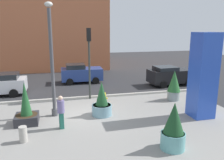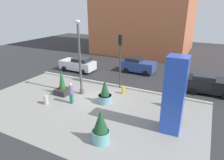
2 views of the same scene
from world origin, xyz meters
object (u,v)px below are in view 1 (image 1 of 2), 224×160
at_px(art_pillar_blue, 203,76).
at_px(potted_plant_curbside, 26,110).
at_px(concrete_bollard, 23,134).
at_px(traffic_light_far_side, 89,52).
at_px(potted_plant_near_right, 173,128).
at_px(fire_hydrant, 104,97).
at_px(car_far_lane, 171,75).
at_px(lamp_post, 52,63).
at_px(car_intersection, 81,73).
at_px(potted_plant_mid_plaza, 102,102).
at_px(potted_plant_near_left, 174,85).
at_px(pedestrian_crossing, 61,111).

xyz_separation_m(art_pillar_blue, potted_plant_curbside, (-9.78, 1.27, -1.63)).
distance_m(concrete_bollard, traffic_light_far_side, 7.61).
relative_size(potted_plant_near_right, potted_plant_curbside, 0.90).
xyz_separation_m(fire_hydrant, car_far_lane, (6.90, 3.60, 0.52)).
xyz_separation_m(lamp_post, car_far_lane, (10.25, 5.29, -2.26)).
bearing_deg(lamp_post, car_far_lane, 27.29).
relative_size(art_pillar_blue, car_intersection, 1.26).
bearing_deg(lamp_post, traffic_light_far_side, 48.40).
relative_size(potted_plant_mid_plaza, car_far_lane, 0.49).
relative_size(fire_hydrant, car_far_lane, 0.18).
bearing_deg(potted_plant_curbside, potted_plant_near_left, 11.20).
height_order(traffic_light_far_side, pedestrian_crossing, traffic_light_far_side).
height_order(potted_plant_curbside, fire_hydrant, potted_plant_curbside).
xyz_separation_m(fire_hydrant, car_intersection, (-0.91, 6.47, 0.52)).
bearing_deg(potted_plant_mid_plaza, car_intersection, 91.88).
xyz_separation_m(potted_plant_near_left, pedestrian_crossing, (-7.96, -3.02, -0.11)).
distance_m(art_pillar_blue, concrete_bollard, 9.95).
bearing_deg(potted_plant_curbside, pedestrian_crossing, -30.87).
bearing_deg(concrete_bollard, fire_hydrant, 44.61).
relative_size(art_pillar_blue, traffic_light_far_side, 0.96).
xyz_separation_m(concrete_bollard, traffic_light_far_side, (3.89, 5.80, 3.02)).
relative_size(potted_plant_near_left, fire_hydrant, 2.88).
xyz_separation_m(art_pillar_blue, potted_plant_near_right, (-3.39, -3.02, -1.48)).
distance_m(potted_plant_near_right, fire_hydrant, 7.01).
xyz_separation_m(art_pillar_blue, pedestrian_crossing, (-7.96, 0.18, -1.45)).
bearing_deg(fire_hydrant, potted_plant_near_right, -76.94).
height_order(lamp_post, potted_plant_near_left, lamp_post).
xyz_separation_m(potted_plant_near_right, potted_plant_curbside, (-6.39, 4.29, -0.15)).
bearing_deg(potted_plant_near_left, potted_plant_curbside, -168.80).
relative_size(potted_plant_near_left, potted_plant_mid_plaza, 1.05).
height_order(fire_hydrant, pedestrian_crossing, pedestrian_crossing).
xyz_separation_m(fire_hydrant, concrete_bollard, (-4.73, -4.66, 0.01)).
bearing_deg(fire_hydrant, concrete_bollard, -135.39).
height_order(art_pillar_blue, potted_plant_near_right, art_pillar_blue).
bearing_deg(car_intersection, potted_plant_mid_plaza, -88.12).
relative_size(car_intersection, car_far_lane, 0.92).
xyz_separation_m(potted_plant_near_left, car_far_lane, (1.94, 4.18, -0.21)).
height_order(fire_hydrant, concrete_bollard, same).
xyz_separation_m(potted_plant_mid_plaza, car_far_lane, (7.52, 5.88, 0.10)).
height_order(fire_hydrant, car_intersection, car_intersection).
bearing_deg(traffic_light_far_side, potted_plant_mid_plaza, -86.41).
distance_m(potted_plant_near_left, traffic_light_far_side, 6.48).
bearing_deg(traffic_light_far_side, potted_plant_near_right, -73.11).
height_order(art_pillar_blue, car_intersection, art_pillar_blue).
bearing_deg(lamp_post, concrete_bollard, -114.91).
height_order(potted_plant_near_left, pedestrian_crossing, potted_plant_near_left).
bearing_deg(potted_plant_near_right, pedestrian_crossing, 144.99).
bearing_deg(potted_plant_near_left, potted_plant_mid_plaza, -163.12).
relative_size(lamp_post, potted_plant_curbside, 2.77).
bearing_deg(potted_plant_mid_plaza, art_pillar_blue, -15.11).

